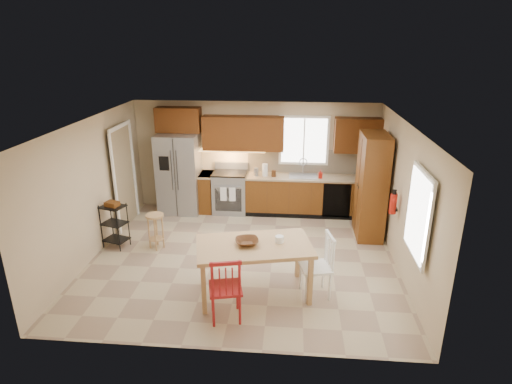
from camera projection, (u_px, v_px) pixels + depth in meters
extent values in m
plane|color=tan|center=(243.00, 257.00, 7.90)|extent=(5.50, 5.50, 0.00)
cube|color=silver|center=(242.00, 123.00, 7.04)|extent=(5.50, 5.00, 0.02)
cube|color=#CCB793|center=(255.00, 156.00, 9.81)|extent=(5.50, 0.02, 2.50)
cube|color=#CCB793|center=(218.00, 266.00, 5.13)|extent=(5.50, 0.02, 2.50)
cube|color=#CCB793|center=(91.00, 189.00, 7.70)|extent=(0.02, 5.00, 2.50)
cube|color=#CCB793|center=(403.00, 199.00, 7.25)|extent=(0.02, 5.00, 2.50)
cube|color=gray|center=(179.00, 173.00, 9.72)|extent=(0.92, 0.75, 1.82)
cube|color=gray|center=(230.00, 193.00, 9.83)|extent=(0.76, 0.63, 0.92)
cube|color=brown|center=(207.00, 192.00, 9.90)|extent=(0.30, 0.60, 0.90)
cube|color=brown|center=(311.00, 195.00, 9.70)|extent=(2.92, 0.60, 0.90)
cube|color=black|center=(337.00, 201.00, 9.38)|extent=(0.60, 0.02, 0.78)
cube|color=beige|center=(312.00, 161.00, 9.72)|extent=(2.92, 0.03, 0.55)
cube|color=#5C300F|center=(178.00, 120.00, 9.50)|extent=(1.00, 0.35, 0.55)
cube|color=#5C300F|center=(243.00, 133.00, 9.47)|extent=(1.80, 0.35, 0.75)
cube|color=#5C300F|center=(358.00, 135.00, 9.26)|extent=(1.00, 0.35, 0.75)
cube|color=white|center=(304.00, 141.00, 9.56)|extent=(1.12, 0.04, 1.12)
cube|color=gray|center=(303.00, 178.00, 9.57)|extent=(0.62, 0.46, 0.16)
cube|color=#FFBF66|center=(230.00, 150.00, 9.61)|extent=(1.60, 0.30, 0.01)
imported|color=#AA150B|center=(320.00, 174.00, 9.40)|extent=(0.09, 0.09, 0.19)
cylinder|color=white|center=(265.00, 170.00, 9.54)|extent=(0.12, 0.12, 0.28)
cylinder|color=gray|center=(256.00, 172.00, 9.57)|extent=(0.11, 0.11, 0.18)
cylinder|color=#502915|center=(274.00, 174.00, 9.51)|extent=(0.10, 0.10, 0.14)
cube|color=brown|center=(371.00, 186.00, 8.46)|extent=(0.50, 0.95, 2.10)
cylinder|color=#AA150B|center=(393.00, 204.00, 7.45)|extent=(0.12, 0.12, 0.36)
cube|color=white|center=(419.00, 215.00, 6.11)|extent=(0.04, 1.02, 1.32)
cube|color=#8C7A59|center=(124.00, 178.00, 8.98)|extent=(0.04, 0.95, 2.10)
imported|color=#502915|center=(247.00, 245.00, 6.52)|extent=(0.42, 0.42, 0.09)
cylinder|color=white|center=(279.00, 241.00, 6.57)|extent=(0.17, 0.17, 0.17)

